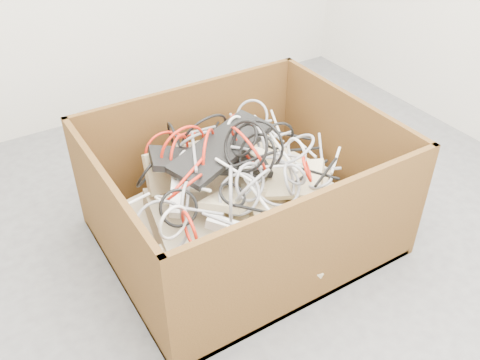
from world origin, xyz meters
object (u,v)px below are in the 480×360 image
power_strip_right (241,230)px  vga_plug (317,171)px  cardboard_box (239,213)px  power_strip_left (178,186)px

power_strip_right → vga_plug: bearing=61.7°
power_strip_right → vga_plug: power_strip_right is taller
power_strip_right → vga_plug: size_ratio=5.71×
power_strip_right → cardboard_box: bearing=104.8°
cardboard_box → vga_plug: bearing=-25.5°
power_strip_left → power_strip_right: (0.10, -0.30, -0.05)m
power_strip_left → vga_plug: 0.58m
power_strip_left → power_strip_right: 0.32m
power_strip_left → cardboard_box: bearing=-67.0°
vga_plug → power_strip_right: bearing=-127.2°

